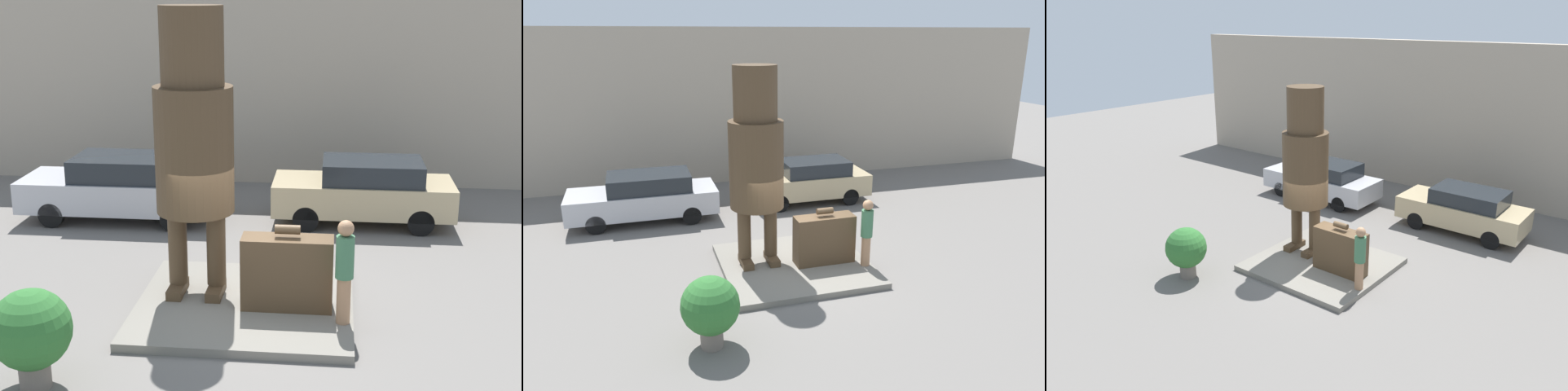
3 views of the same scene
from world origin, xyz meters
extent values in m
plane|color=slate|center=(0.00, 0.00, 0.00)|extent=(60.00, 60.00, 0.00)
cube|color=slate|center=(0.00, 0.00, 0.08)|extent=(3.77, 3.58, 0.15)
cube|color=tan|center=(0.00, 8.83, 3.07)|extent=(28.00, 0.60, 6.14)
cube|color=#4C3823|center=(-1.26, 0.23, 0.24)|extent=(0.27, 0.78, 0.17)
cube|color=#4C3823|center=(-0.56, 0.23, 0.24)|extent=(0.27, 0.78, 0.17)
cylinder|color=#4C3823|center=(-1.26, 0.35, 1.01)|extent=(0.34, 0.34, 1.37)
cylinder|color=#4C3823|center=(-0.56, 0.35, 1.01)|extent=(0.34, 0.34, 1.37)
cylinder|color=#4C3823|center=(-0.91, 0.35, 2.79)|extent=(1.37, 1.37, 2.20)
cylinder|color=#4C3823|center=(-0.91, 0.35, 4.55)|extent=(1.07, 1.07, 1.32)
cube|color=#4C3823|center=(0.75, -0.15, 0.79)|extent=(1.56, 0.53, 1.27)
cylinder|color=#4C3823|center=(0.75, -0.15, 1.57)|extent=(0.43, 0.16, 0.16)
cylinder|color=#A87A56|center=(1.71, -0.65, 0.55)|extent=(0.23, 0.23, 0.80)
cylinder|color=#3D704C|center=(1.71, -0.65, 1.31)|extent=(0.30, 0.30, 0.71)
sphere|color=#A87A56|center=(1.71, -0.65, 1.80)|extent=(0.27, 0.27, 0.27)
cube|color=#B7B7BC|center=(-3.65, 4.83, 0.67)|extent=(4.72, 1.81, 0.74)
cube|color=#1E2328|center=(-3.42, 4.83, 1.31)|extent=(2.60, 1.63, 0.54)
cylinder|color=black|center=(-5.12, 4.02, 0.30)|extent=(0.60, 0.18, 0.60)
cylinder|color=black|center=(-5.12, 5.65, 0.30)|extent=(0.60, 0.18, 0.60)
cylinder|color=black|center=(-2.19, 4.02, 0.30)|extent=(0.60, 0.18, 0.60)
cylinder|color=black|center=(-2.19, 5.65, 0.30)|extent=(0.60, 0.18, 0.60)
cube|color=tan|center=(2.18, 5.11, 0.68)|extent=(4.24, 1.72, 0.75)
cube|color=#1E2328|center=(2.39, 5.11, 1.31)|extent=(2.33, 1.55, 0.50)
cylinder|color=black|center=(0.86, 4.34, 0.30)|extent=(0.61, 0.18, 0.61)
cylinder|color=black|center=(0.86, 5.88, 0.30)|extent=(0.61, 0.18, 0.61)
cylinder|color=black|center=(3.49, 4.34, 0.30)|extent=(0.61, 0.18, 0.61)
cylinder|color=black|center=(3.49, 5.88, 0.30)|extent=(0.61, 0.18, 0.61)
cylinder|color=#70665B|center=(-2.64, -2.87, 0.21)|extent=(0.45, 0.45, 0.42)
sphere|color=#2D6B2D|center=(-2.64, -2.87, 0.91)|extent=(1.16, 1.16, 1.16)
camera|label=1|loc=(1.51, -11.66, 5.52)|focal=50.00mm
camera|label=2|loc=(-3.77, -11.57, 5.91)|focal=35.00mm
camera|label=3|loc=(8.07, -10.95, 7.04)|focal=35.00mm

